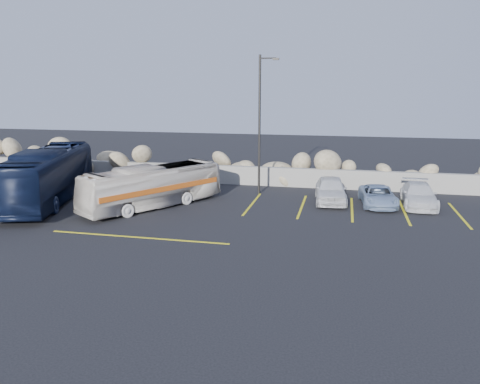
% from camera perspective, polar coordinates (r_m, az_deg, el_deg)
% --- Properties ---
extents(ground, '(90.00, 90.00, 0.00)m').
position_cam_1_polar(ground, '(19.79, -9.92, -5.85)').
color(ground, black).
rests_on(ground, ground).
extents(seawall, '(60.00, 0.40, 1.20)m').
position_cam_1_polar(seawall, '(30.72, -1.43, 2.13)').
color(seawall, gray).
rests_on(seawall, ground).
extents(riprap_pile, '(54.00, 2.80, 2.60)m').
position_cam_1_polar(riprap_pile, '(31.75, -0.92, 3.76)').
color(riprap_pile, '#90805E').
rests_on(riprap_pile, ground).
extents(parking_lines, '(18.16, 9.36, 0.01)m').
position_cam_1_polar(parking_lines, '(23.84, 5.68, -2.50)').
color(parking_lines, yellow).
rests_on(parking_lines, ground).
extents(lamppost, '(1.14, 0.18, 8.00)m').
position_cam_1_polar(lamppost, '(27.28, 2.50, 8.61)').
color(lamppost, '#282623').
rests_on(lamppost, ground).
extents(vintage_bus, '(5.86, 7.80, 2.24)m').
position_cam_1_polar(vintage_bus, '(25.03, -10.57, 0.69)').
color(vintage_bus, silver).
rests_on(vintage_bus, ground).
extents(tour_coach, '(5.46, 10.75, 2.92)m').
position_cam_1_polar(tour_coach, '(27.88, -22.40, 1.88)').
color(tour_coach, black).
rests_on(tour_coach, ground).
extents(car_a, '(1.97, 4.22, 1.40)m').
position_cam_1_polar(car_a, '(26.25, 11.00, 0.29)').
color(car_a, silver).
rests_on(car_a, ground).
extents(car_c, '(1.76, 4.15, 1.20)m').
position_cam_1_polar(car_c, '(26.71, 20.96, -0.34)').
color(car_c, silver).
rests_on(car_c, ground).
extents(car_d, '(2.07, 3.92, 1.05)m').
position_cam_1_polar(car_d, '(26.12, 16.48, -0.45)').
color(car_d, '#87A0C0').
rests_on(car_d, ground).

